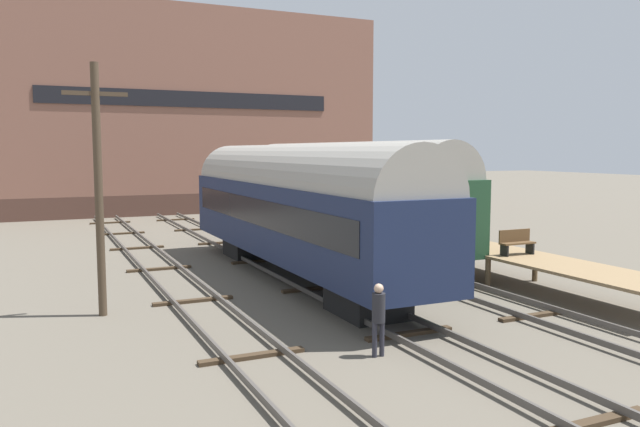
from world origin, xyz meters
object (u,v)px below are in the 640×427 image
(bench, at_px, (516,241))
(person_worker, at_px, (379,313))
(utility_pole, at_px, (98,186))
(train_car_green, at_px, (340,190))
(train_car_navy, at_px, (295,204))

(bench, relative_size, person_worker, 0.79)
(person_worker, distance_m, utility_pole, 9.15)
(train_car_green, bearing_deg, utility_pole, -147.26)
(bench, xyz_separation_m, utility_pole, (-14.09, 1.90, 2.25))
(train_car_navy, xyz_separation_m, utility_pole, (-7.21, -2.45, 0.98))
(bench, distance_m, utility_pole, 14.39)
(train_car_navy, bearing_deg, person_worker, -100.03)
(train_car_green, relative_size, person_worker, 10.25)
(train_car_green, distance_m, utility_pole, 13.82)
(bench, bearing_deg, utility_pole, 172.33)
(train_car_navy, height_order, person_worker, train_car_navy)
(bench, bearing_deg, person_worker, -150.66)
(utility_pole, bearing_deg, person_worker, -49.99)
(train_car_navy, height_order, bench, train_car_navy)
(train_car_navy, relative_size, utility_pole, 2.35)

